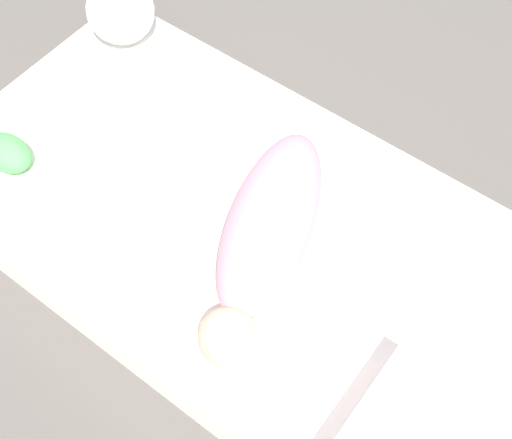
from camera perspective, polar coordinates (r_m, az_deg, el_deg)
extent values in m
plane|color=#514C47|center=(1.79, -1.01, -2.30)|extent=(12.00, 12.00, 0.00)
cube|color=white|center=(1.74, -1.04, -1.27)|extent=(1.55, 0.82, 0.12)
ellipsoid|color=pink|center=(1.59, 1.13, -0.22)|extent=(0.35, 0.54, 0.16)
sphere|color=#DBB293|center=(1.47, -2.21, -9.43)|extent=(0.13, 0.13, 0.13)
sphere|color=white|center=(2.07, -10.79, 16.14)|extent=(0.19, 0.19, 0.19)
ellipsoid|color=#51B756|center=(1.86, -19.31, 5.04)|extent=(0.13, 0.10, 0.09)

